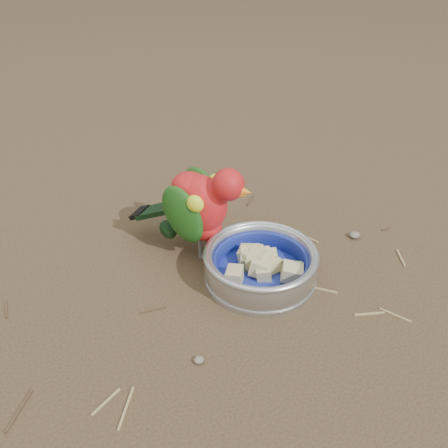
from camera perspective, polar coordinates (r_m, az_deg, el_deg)
ground at (r=0.84m, az=0.00°, el=-10.10°), size 60.00×60.00×0.00m
food_bowl at (r=0.90m, az=4.13°, el=-5.92°), size 0.20×0.20×0.02m
bowl_wall at (r=0.88m, az=4.21°, el=-4.41°), size 0.20×0.20×0.04m
fruit_wedges at (r=0.89m, az=4.19°, el=-4.77°), size 0.12×0.12×0.03m
lory_parrot at (r=0.92m, az=-2.71°, el=1.44°), size 0.21×0.25×0.18m
ground_debris at (r=0.86m, az=1.48°, el=-8.23°), size 0.90×0.80×0.01m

